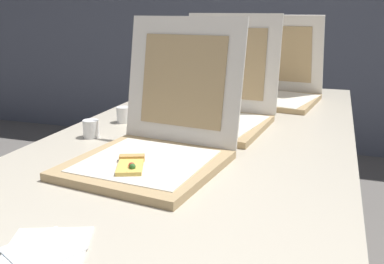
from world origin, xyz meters
TOP-DOWN VIEW (x-y plane):
  - table at (0.00, 0.58)m, footprint 0.97×2.10m
  - pizza_box_front at (-0.04, 0.29)m, footprint 0.43×0.49m
  - pizza_box_middle at (0.01, 0.74)m, footprint 0.41×0.44m
  - pizza_box_back at (0.15, 1.22)m, footprint 0.42×0.42m
  - cup_white_mid at (-0.33, 0.66)m, footprint 0.05×0.05m
  - cup_white_near_center at (-0.34, 0.45)m, footprint 0.05×0.05m
  - cup_white_far at (-0.18, 0.94)m, footprint 0.05×0.05m
  - napkin_pile at (-0.05, -0.18)m, footprint 0.18×0.18m

SIDE VIEW (x-z plane):
  - table at x=0.00m, z-range 0.32..1.06m
  - napkin_pile at x=-0.05m, z-range 0.73..0.74m
  - cup_white_mid at x=-0.33m, z-range 0.73..0.79m
  - cup_white_near_center at x=-0.34m, z-range 0.73..0.79m
  - cup_white_far at x=-0.18m, z-range 0.73..0.79m
  - pizza_box_back at x=0.15m, z-range 0.60..0.98m
  - pizza_box_front at x=-0.04m, z-range 0.60..0.99m
  - pizza_box_middle at x=0.01m, z-range 0.59..0.99m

